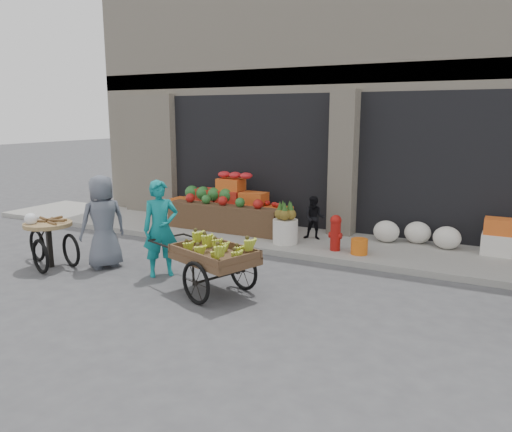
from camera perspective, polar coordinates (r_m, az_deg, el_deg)
The scene contains 13 objects.
ground at distance 7.08m, azimuth -3.36°, elevation -11.28°, with size 80.00×80.00×0.00m, color #424244.
sidewalk at distance 10.60m, azimuth 8.17°, elevation -3.27°, with size 18.00×2.20×0.12m, color gray.
building at distance 14.04m, azimuth 14.17°, elevation 13.73°, with size 14.00×6.45×7.00m.
fruit_display at distance 11.75m, azimuth -2.74°, elevation 1.34°, with size 3.10×1.12×1.24m.
pineapple_bin at distance 10.34m, azimuth 3.37°, elevation -1.77°, with size 0.52×0.52×0.50m, color silver.
fire_hydrant at distance 9.88m, azimuth 9.08°, elevation -1.74°, with size 0.22×0.22×0.71m.
orange_bucket at distance 9.74m, azimuth 11.72°, elevation -3.43°, with size 0.32×0.32×0.30m, color orange.
right_bay_goods at distance 10.57m, azimuth 22.83°, elevation -2.17°, with size 3.35×0.60×0.70m.
seated_person at distance 10.69m, azimuth 6.67°, elevation -0.21°, with size 0.45×0.35×0.93m, color black.
banana_cart at distance 7.71m, azimuth -5.01°, elevation -4.14°, with size 2.35×1.54×0.92m.
vendor_woman at distance 8.67m, azimuth -10.85°, elevation -1.42°, with size 0.61×0.40×1.66m, color #107C80.
tricycle_cart at distance 9.80m, azimuth -22.61°, elevation -2.22°, with size 1.46×1.04×0.95m.
vendor_grey at distance 9.39m, azimuth -17.09°, elevation -0.64°, with size 0.83×0.54×1.70m, color slate.
Camera 1 is at (3.40, -5.58, 2.74)m, focal length 35.00 mm.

